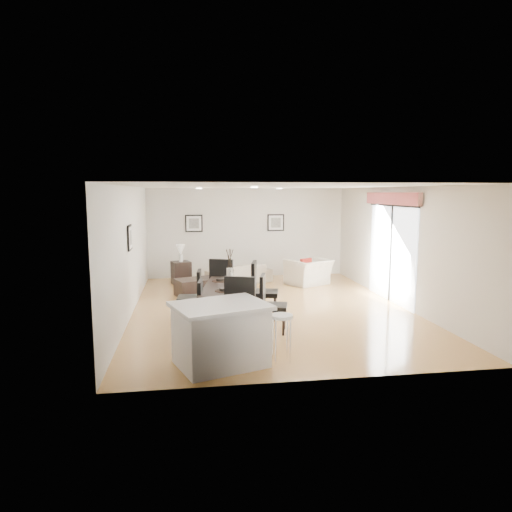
{
  "coord_description": "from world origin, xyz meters",
  "views": [
    {
      "loc": [
        -1.79,
        -9.8,
        2.57
      ],
      "look_at": [
        -0.25,
        0.4,
        1.13
      ],
      "focal_mm": 32.0,
      "sensor_mm": 36.0,
      "label": 1
    }
  ],
  "objects": [
    {
      "name": "wall_back",
      "position": [
        0.0,
        4.0,
        1.35
      ],
      "size": [
        6.0,
        0.04,
        2.7
      ],
      "primitive_type": "cube",
      "color": "beige",
      "rests_on": "ground"
    },
    {
      "name": "cushion",
      "position": [
        1.44,
        2.34,
        0.58
      ],
      "size": [
        0.36,
        0.26,
        0.35
      ],
      "primitive_type": "cube",
      "rotation": [
        0.0,
        0.0,
        3.62
      ],
      "color": "maroon",
      "rests_on": "armchair"
    },
    {
      "name": "dining_table",
      "position": [
        -1.02,
        -1.27,
        0.72
      ],
      "size": [
        1.3,
        2.07,
        0.8
      ],
      "rotation": [
        0.0,
        0.0,
        -0.18
      ],
      "color": "black",
      "rests_on": "ground"
    },
    {
      "name": "kitchen_island",
      "position": [
        -1.33,
        -3.23,
        0.48
      ],
      "size": [
        1.6,
        1.41,
        0.94
      ],
      "rotation": [
        0.0,
        0.0,
        0.33
      ],
      "color": "silver",
      "rests_on": "ground"
    },
    {
      "name": "bar_stool",
      "position": [
        -0.41,
        -3.23,
        0.63
      ],
      "size": [
        0.34,
        0.34,
        0.73
      ],
      "color": "silver",
      "rests_on": "ground"
    },
    {
      "name": "framed_print_back_left",
      "position": [
        -1.6,
        3.97,
        1.65
      ],
      "size": [
        0.52,
        0.04,
        0.52
      ],
      "color": "black",
      "rests_on": "wall_back"
    },
    {
      "name": "dining_chair_head",
      "position": [
        -0.98,
        -2.46,
        0.65
      ],
      "size": [
        0.67,
        0.67,
        1.17
      ],
      "rotation": [
        0.0,
        0.0,
        -0.32
      ],
      "color": "black",
      "rests_on": "ground"
    },
    {
      "name": "wall_front",
      "position": [
        0.0,
        -4.0,
        1.35
      ],
      "size": [
        6.0,
        0.04,
        2.7
      ],
      "primitive_type": "cube",
      "color": "beige",
      "rests_on": "ground"
    },
    {
      "name": "ground",
      "position": [
        0.0,
        0.0,
        0.0
      ],
      "size": [
        8.0,
        8.0,
        0.0
      ],
      "primitive_type": "plane",
      "color": "#B37E49",
      "rests_on": "ground"
    },
    {
      "name": "dining_chair_foot",
      "position": [
        -1.05,
        -0.08,
        0.65
      ],
      "size": [
        0.68,
        0.68,
        1.16
      ],
      "rotation": [
        0.0,
        0.0,
        2.77
      ],
      "color": "black",
      "rests_on": "ground"
    },
    {
      "name": "armchair",
      "position": [
        1.54,
        2.44,
        0.36
      ],
      "size": [
        1.42,
        1.36,
        0.71
      ],
      "primitive_type": "imported",
      "rotation": [
        0.0,
        0.0,
        3.63
      ],
      "color": "beige",
      "rests_on": "ground"
    },
    {
      "name": "courtyard",
      "position": [
        6.16,
        0.87,
        0.92
      ],
      "size": [
        6.0,
        6.0,
        2.0
      ],
      "color": "gray",
      "rests_on": "ground"
    },
    {
      "name": "coffee_table",
      "position": [
        -1.56,
        1.53,
        0.21
      ],
      "size": [
        1.24,
        0.99,
        0.43
      ],
      "primitive_type": "cube",
      "rotation": [
        0.0,
        0.0,
        0.37
      ],
      "color": "black",
      "rests_on": "ground"
    },
    {
      "name": "wall_right",
      "position": [
        3.0,
        0.0,
        1.35
      ],
      "size": [
        0.04,
        8.0,
        2.7
      ],
      "primitive_type": "cube",
      "color": "beige",
      "rests_on": "ground"
    },
    {
      "name": "framed_print_left_wall",
      "position": [
        -2.97,
        -0.2,
        1.65
      ],
      "size": [
        0.04,
        0.52,
        0.52
      ],
      "rotation": [
        0.0,
        0.0,
        1.57
      ],
      "color": "black",
      "rests_on": "wall_left"
    },
    {
      "name": "dining_chair_wnear",
      "position": [
        -1.7,
        -1.76,
        0.57
      ],
      "size": [
        0.51,
        0.51,
        1.01
      ],
      "rotation": [
        0.0,
        0.0,
        -1.7
      ],
      "color": "black",
      "rests_on": "ground"
    },
    {
      "name": "side_table",
      "position": [
        -1.99,
        3.02,
        0.32
      ],
      "size": [
        0.6,
        0.6,
        0.65
      ],
      "primitive_type": "cube",
      "rotation": [
        0.0,
        0.0,
        0.28
      ],
      "color": "black",
      "rests_on": "ground"
    },
    {
      "name": "dining_chair_efar",
      "position": [
        -0.34,
        -0.77,
        0.65
      ],
      "size": [
        0.63,
        0.63,
        1.17
      ],
      "rotation": [
        0.0,
        0.0,
        1.34
      ],
      "color": "black",
      "rests_on": "ground"
    },
    {
      "name": "ceiling",
      "position": [
        0.0,
        0.0,
        2.7
      ],
      "size": [
        6.0,
        8.0,
        0.02
      ],
      "primitive_type": "cube",
      "color": "white",
      "rests_on": "wall_back"
    },
    {
      "name": "dining_chair_enear",
      "position": [
        -0.34,
        -1.73,
        0.6
      ],
      "size": [
        0.59,
        0.59,
        1.07
      ],
      "rotation": [
        0.0,
        0.0,
        1.3
      ],
      "color": "black",
      "rests_on": "ground"
    },
    {
      "name": "table_lamp",
      "position": [
        -1.99,
        3.02,
        0.96
      ],
      "size": [
        0.25,
        0.25,
        0.48
      ],
      "color": "white",
      "rests_on": "side_table"
    },
    {
      "name": "courtyard_plant_b",
      "position": [
        5.55,
        1.01,
        0.31
      ],
      "size": [
        0.46,
        0.46,
        0.63
      ],
      "primitive_type": "imported",
      "rotation": [
        0.0,
        0.0,
        0.4
      ],
      "color": "#335725",
      "rests_on": "ground"
    },
    {
      "name": "wall_left",
      "position": [
        -3.0,
        0.0,
        1.35
      ],
      "size": [
        0.04,
        8.0,
        2.7
      ],
      "primitive_type": "cube",
      "color": "beige",
      "rests_on": "ground"
    },
    {
      "name": "vase",
      "position": [
        -1.02,
        -1.27,
        1.12
      ],
      "size": [
        0.77,
        1.26,
        0.71
      ],
      "color": "white",
      "rests_on": "dining_table"
    },
    {
      "name": "framed_print_back_right",
      "position": [
        0.9,
        3.97,
        1.65
      ],
      "size": [
        0.52,
        0.04,
        0.52
      ],
      "color": "black",
      "rests_on": "wall_back"
    },
    {
      "name": "sliding_door",
      "position": [
        2.96,
        0.3,
        1.66
      ],
      "size": [
        0.12,
        2.7,
        2.57
      ],
      "color": "white",
      "rests_on": "wall_right"
    },
    {
      "name": "dining_chair_wfar",
      "position": [
        -1.7,
        -0.8,
        0.58
      ],
      "size": [
        0.51,
        0.51,
        1.03
      ],
      "rotation": [
        0.0,
        0.0,
        -1.68
      ],
      "color": "black",
      "rests_on": "ground"
    },
    {
      "name": "sofa",
      "position": [
        -0.36,
        2.98,
        0.27
      ],
      "size": [
        1.97,
        1.23,
        0.54
      ],
      "primitive_type": "imported",
      "rotation": [
        0.0,
        0.0,
        3.44
      ],
      "color": "#A39784",
      "rests_on": "ground"
    }
  ]
}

